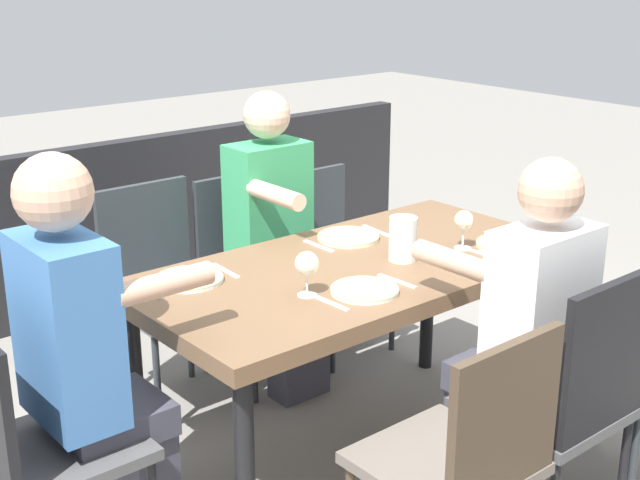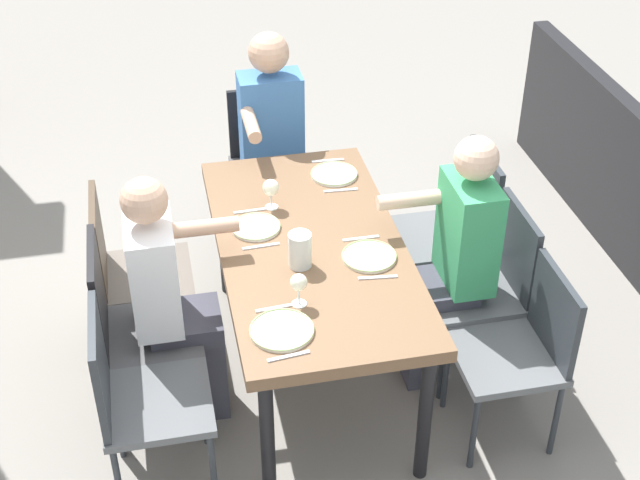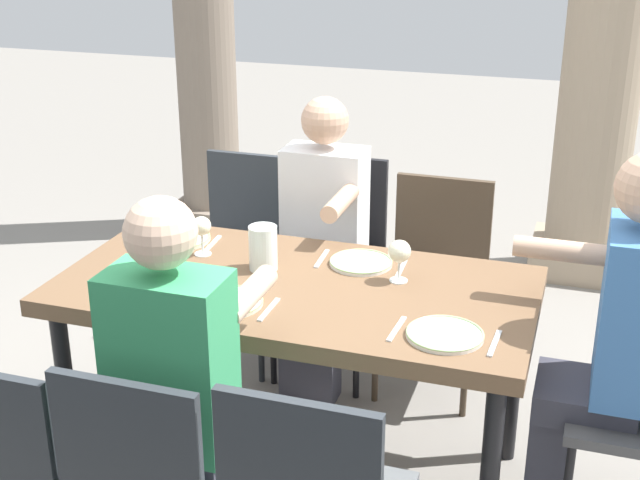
{
  "view_description": "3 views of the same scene",
  "coord_description": "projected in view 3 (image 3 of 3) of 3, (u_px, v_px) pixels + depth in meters",
  "views": [
    {
      "loc": [
        1.99,
        2.18,
        1.85
      ],
      "look_at": [
        0.13,
        -0.05,
        0.88
      ],
      "focal_mm": 48.84,
      "sensor_mm": 36.0,
      "label": 1
    },
    {
      "loc": [
        -3.28,
        0.65,
        3.14
      ],
      "look_at": [
        -0.01,
        -0.04,
        0.8
      ],
      "focal_mm": 50.9,
      "sensor_mm": 36.0,
      "label": 2
    },
    {
      "loc": [
        0.93,
        -2.58,
        2.02
      ],
      "look_at": [
        0.07,
        0.07,
        0.92
      ],
      "focal_mm": 48.76,
      "sensor_mm": 36.0,
      "label": 3
    }
  ],
  "objects": [
    {
      "name": "chair_mid_south",
      "position": [
        154.0,
        478.0,
        2.39
      ],
      "size": [
        0.44,
        0.44,
        0.9
      ],
      "color": "#5B5E61",
      "rests_on": "ground"
    },
    {
      "name": "fork_2",
      "position": [
        322.0,
        259.0,
        3.2
      ],
      "size": [
        0.03,
        0.17,
        0.01
      ],
      "primitive_type": "cube",
      "rotation": [
        0.0,
        0.0,
        0.06
      ],
      "color": "silver",
      "rests_on": "dining_table"
    },
    {
      "name": "plate_3",
      "position": [
        445.0,
        334.0,
        2.63
      ],
      "size": [
        0.24,
        0.24,
        0.02
      ],
      "color": "white",
      "rests_on": "dining_table"
    },
    {
      "name": "plate_0",
      "position": [
        177.0,
        238.0,
        3.37
      ],
      "size": [
        0.26,
        0.26,
        0.02
      ],
      "color": "silver",
      "rests_on": "dining_table"
    },
    {
      "name": "spoon_2",
      "position": [
        401.0,
        269.0,
        3.11
      ],
      "size": [
        0.02,
        0.17,
        0.01
      ],
      "primitive_type": "cube",
      "rotation": [
        0.0,
        0.0,
        0.04
      ],
      "color": "silver",
      "rests_on": "dining_table"
    },
    {
      "name": "spoon_3",
      "position": [
        495.0,
        343.0,
        2.59
      ],
      "size": [
        0.02,
        0.17,
        0.01
      ],
      "primitive_type": "cube",
      "rotation": [
        0.0,
        0.0,
        -0.05
      ],
      "color": "silver",
      "rests_on": "dining_table"
    },
    {
      "name": "plate_1",
      "position": [
        226.0,
        302.0,
        2.84
      ],
      "size": [
        0.24,
        0.24,
        0.02
      ],
      "color": "silver",
      "rests_on": "dining_table"
    },
    {
      "name": "chair_west_south",
      "position": [
        21.0,
        457.0,
        2.53
      ],
      "size": [
        0.44,
        0.44,
        0.86
      ],
      "color": "#5B5E61",
      "rests_on": "ground"
    },
    {
      "name": "chair_west_north",
      "position": [
        242.0,
        242.0,
        3.99
      ],
      "size": [
        0.44,
        0.44,
        0.93
      ],
      "color": "#5B5E61",
      "rests_on": "ground"
    },
    {
      "name": "stone_column_centre",
      "position": [
        609.0,
        16.0,
        4.54
      ],
      "size": [
        0.56,
        0.56,
        2.93
      ],
      "color": "tan",
      "rests_on": "ground"
    },
    {
      "name": "dining_table",
      "position": [
        295.0,
        302.0,
        3.03
      ],
      "size": [
        1.65,
        0.83,
        0.78
      ],
      "color": "brown",
      "rests_on": "ground"
    },
    {
      "name": "water_pitcher",
      "position": [
        263.0,
        250.0,
        3.09
      ],
      "size": [
        0.1,
        0.1,
        0.16
      ],
      "color": "white",
      "rests_on": "dining_table"
    },
    {
      "name": "stone_column_near",
      "position": [
        204.0,
        17.0,
        5.25
      ],
      "size": [
        0.48,
        0.48,
        2.73
      ],
      "color": "gray",
      "rests_on": "ground"
    },
    {
      "name": "chair_mid_north",
      "position": [
        333.0,
        251.0,
        3.86
      ],
      "size": [
        0.44,
        0.44,
        0.96
      ],
      "color": "#4F4F50",
      "rests_on": "ground"
    },
    {
      "name": "spoon_1",
      "position": [
        269.0,
        310.0,
        2.8
      ],
      "size": [
        0.02,
        0.17,
        0.01
      ],
      "primitive_type": "cube",
      "rotation": [
        0.0,
        0.0,
        -0.0
      ],
      "color": "silver",
      "rests_on": "dining_table"
    },
    {
      "name": "chair_east_north",
      "position": [
        436.0,
        270.0,
        3.74
      ],
      "size": [
        0.44,
        0.44,
        0.91
      ],
      "color": "#6A6158",
      "rests_on": "ground"
    },
    {
      "name": "wine_glass_2",
      "position": [
        400.0,
        252.0,
        2.98
      ],
      "size": [
        0.08,
        0.08,
        0.15
      ],
      "color": "white",
      "rests_on": "dining_table"
    },
    {
      "name": "diner_guest_third",
      "position": [
        321.0,
        240.0,
        3.64
      ],
      "size": [
        0.35,
        0.49,
        1.28
      ],
      "color": "#3F3F4C",
      "rests_on": "ground"
    },
    {
      "name": "diner_man_white",
      "position": [
        184.0,
        390.0,
        2.51
      ],
      "size": [
        0.35,
        0.49,
        1.31
      ],
      "color": "#3F3F4C",
      "rests_on": "ground"
    },
    {
      "name": "fork_0",
      "position": [
        143.0,
        235.0,
        3.42
      ],
      "size": [
        0.04,
        0.17,
        0.01
      ],
      "primitive_type": "cube",
      "rotation": [
        0.0,
        0.0,
        0.12
      ],
      "color": "silver",
      "rests_on": "dining_table"
    },
    {
      "name": "diner_woman_green",
      "position": [
        609.0,
        340.0,
        2.73
      ],
      "size": [
        0.5,
        0.35,
        1.34
      ],
      "color": "#3F3F4C",
      "rests_on": "ground"
    },
    {
      "name": "spoon_0",
      "position": [
        212.0,
        244.0,
        3.33
      ],
      "size": [
        0.03,
        0.17,
        0.01
      ],
      "primitive_type": "cube",
      "rotation": [
        0.0,
        0.0,
        0.08
      ],
      "color": "silver",
      "rests_on": "dining_table"
    },
    {
      "name": "fork_1",
      "position": [
        185.0,
        297.0,
        2.89
      ],
      "size": [
        0.03,
        0.17,
        0.01
      ],
      "primitive_type": "cube",
      "rotation": [
        0.0,
        0.0,
        -0.11
      ],
      "color": "silver",
      "rests_on": "dining_table"
    },
    {
      "name": "wine_glass_0",
      "position": [
        202.0,
        227.0,
        3.2
      ],
      "size": [
        0.07,
        0.07,
        0.15
      ],
      "color": "white",
      "rests_on": "dining_table"
    },
    {
      "name": "plate_2",
      "position": [
        361.0,
        262.0,
        3.15
      ],
      "size": [
        0.23,
        0.23,
        0.02
      ],
      "color": "white",
      "rests_on": "dining_table"
    },
    {
      "name": "ground_plane",
      "position": [
        297.0,
        470.0,
        3.29
      ],
      "size": [
        16.0,
        16.0,
        0.0
      ],
      "primitive_type": "plane",
      "color": "gray"
    },
    {
      "name": "fork_3",
      "position": [
        397.0,
        329.0,
        2.68
      ],
      "size": [
        0.03,
        0.17,
        0.01
      ],
      "primitive_type": "cube",
      "rotation": [
        0.0,
        0.0,
        -0.06
      ],
      "color": "silver",
      "rests_on": "dining_table"
    }
  ]
}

